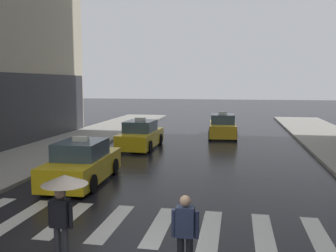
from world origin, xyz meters
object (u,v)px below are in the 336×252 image
(taxi_lead, at_px, (82,164))
(pedestrian_with_umbrella, at_px, (63,195))
(taxi_third, at_px, (222,127))
(pedestrian_plain_coat, at_px, (185,230))
(taxi_second, at_px, (141,136))

(taxi_lead, distance_m, pedestrian_with_umbrella, 6.62)
(taxi_lead, height_order, pedestrian_with_umbrella, pedestrian_with_umbrella)
(taxi_lead, relative_size, taxi_third, 0.99)
(pedestrian_plain_coat, bearing_deg, pedestrian_with_umbrella, -179.99)
(taxi_lead, height_order, pedestrian_plain_coat, taxi_lead)
(taxi_second, height_order, taxi_third, same)
(taxi_second, relative_size, pedestrian_plain_coat, 2.76)
(taxi_lead, height_order, taxi_second, same)
(taxi_lead, xyz_separation_m, pedestrian_with_umbrella, (2.31, -6.16, 0.79))
(taxi_lead, distance_m, pedestrian_plain_coat, 7.85)
(pedestrian_with_umbrella, distance_m, pedestrian_plain_coat, 2.62)
(pedestrian_with_umbrella, relative_size, pedestrian_plain_coat, 1.18)
(taxi_third, relative_size, pedestrian_plain_coat, 2.80)
(taxi_second, bearing_deg, taxi_third, 49.71)
(pedestrian_with_umbrella, bearing_deg, taxi_second, 98.28)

